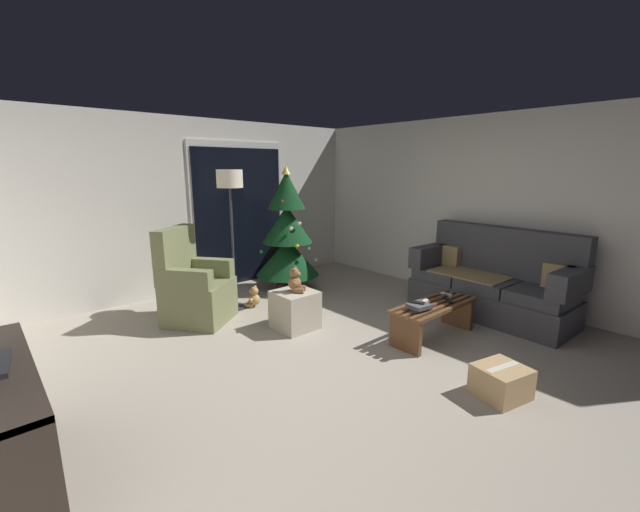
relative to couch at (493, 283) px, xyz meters
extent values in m
plane|color=#9E9384|center=(-2.32, 0.37, -0.40)|extent=(7.00, 7.00, 0.00)
cube|color=silver|center=(-2.32, 3.43, 0.85)|extent=(5.72, 0.12, 2.50)
cube|color=silver|center=(0.54, 0.37, 0.85)|extent=(0.12, 6.00, 2.50)
cube|color=silver|center=(-1.59, 3.36, 0.70)|extent=(1.60, 0.02, 2.20)
cube|color=black|center=(-1.59, 3.34, 0.65)|extent=(1.50, 0.02, 2.10)
cube|color=#3D3D42|center=(-0.07, 0.00, -0.23)|extent=(0.83, 1.93, 0.34)
cube|color=#3D3D42|center=(-0.11, -0.62, 0.01)|extent=(0.70, 0.63, 0.14)
cube|color=#3D3D42|center=(-0.09, 0.00, 0.01)|extent=(0.70, 0.63, 0.14)
cube|color=#3D3D42|center=(-0.06, 0.62, 0.01)|extent=(0.70, 0.63, 0.14)
cube|color=#3D3D42|center=(0.23, -0.01, 0.38)|extent=(0.27, 1.91, 0.60)
cube|color=#3D3D42|center=(-0.10, -0.87, 0.22)|extent=(0.77, 0.23, 0.28)
cube|color=#3D3D42|center=(-0.03, 0.87, 0.22)|extent=(0.77, 0.23, 0.28)
cube|color=#997F51|center=(-0.10, 0.25, 0.09)|extent=(0.63, 0.92, 0.02)
cube|color=#997F51|center=(0.07, -0.71, 0.22)|extent=(0.13, 0.32, 0.28)
cube|color=#997F51|center=(0.12, 0.69, 0.22)|extent=(0.13, 0.32, 0.28)
cube|color=brown|center=(-1.17, -0.11, -0.03)|extent=(1.10, 0.05, 0.04)
cube|color=brown|center=(-1.17, -0.02, -0.03)|extent=(1.10, 0.05, 0.04)
cube|color=brown|center=(-1.17, 0.07, -0.03)|extent=(1.10, 0.05, 0.04)
cube|color=brown|center=(-1.17, 0.15, -0.03)|extent=(1.10, 0.05, 0.04)
cube|color=brown|center=(-1.17, 0.24, -0.03)|extent=(1.10, 0.05, 0.04)
cube|color=brown|center=(-1.66, 0.07, -0.22)|extent=(0.05, 0.36, 0.35)
cube|color=brown|center=(-0.68, 0.07, -0.22)|extent=(0.05, 0.36, 0.35)
cube|color=#ADADB2|center=(-0.82, 0.13, 0.00)|extent=(0.07, 0.16, 0.02)
cube|color=#333338|center=(-0.94, 0.12, 0.00)|extent=(0.16, 0.07, 0.02)
cube|color=silver|center=(-1.23, 0.16, 0.00)|extent=(0.16, 0.09, 0.02)
cube|color=black|center=(-1.00, 0.00, 0.00)|extent=(0.14, 0.15, 0.02)
cube|color=#4C4C51|center=(-1.44, 0.06, 0.00)|extent=(0.23, 0.18, 0.03)
cube|color=#4C4C51|center=(-1.47, 0.06, 0.03)|extent=(0.22, 0.21, 0.04)
cube|color=black|center=(-1.46, 0.09, 0.06)|extent=(0.12, 0.16, 0.01)
cylinder|color=#4C1E19|center=(-1.26, 2.56, -0.35)|extent=(0.36, 0.36, 0.10)
cylinder|color=brown|center=(-1.26, 2.56, -0.24)|extent=(0.08, 0.08, 0.12)
cone|color=#0F3819|center=(-1.26, 2.56, 0.09)|extent=(0.95, 0.95, 0.55)
cone|color=#0F3819|center=(-1.26, 2.56, 0.59)|extent=(0.75, 0.75, 0.55)
cone|color=#0F3819|center=(-1.26, 2.56, 1.09)|extent=(0.55, 0.55, 0.55)
sphere|color=red|center=(-1.42, 2.44, 0.94)|extent=(0.06, 0.06, 0.06)
sphere|color=white|center=(-1.25, 2.28, 0.63)|extent=(0.06, 0.06, 0.06)
sphere|color=#1E8C33|center=(-1.62, 2.72, 0.20)|extent=(0.06, 0.06, 0.06)
sphere|color=white|center=(-1.39, 2.29, 0.57)|extent=(0.06, 0.06, 0.06)
sphere|color=gold|center=(-1.35, 2.21, 0.32)|extent=(0.06, 0.06, 0.06)
sphere|color=red|center=(-1.14, 2.71, 0.93)|extent=(0.06, 0.06, 0.06)
sphere|color=#1E8C33|center=(-1.19, 2.71, 1.05)|extent=(0.06, 0.06, 0.06)
sphere|color=#1E8C33|center=(-1.15, 2.20, 0.25)|extent=(0.06, 0.06, 0.06)
sphere|color=white|center=(-0.95, 2.26, 0.05)|extent=(0.06, 0.06, 0.06)
cone|color=#EAD14C|center=(-1.26, 2.56, 1.37)|extent=(0.14, 0.14, 0.12)
cube|color=olive|center=(-2.86, 2.19, -0.24)|extent=(0.95, 0.95, 0.31)
cube|color=olive|center=(-2.86, 2.19, 0.00)|extent=(0.95, 0.95, 0.18)
cube|color=olive|center=(-3.02, 2.40, 0.41)|extent=(0.64, 0.54, 0.64)
cube|color=olive|center=(-2.62, 2.34, 0.20)|extent=(0.46, 0.55, 0.22)
cube|color=olive|center=(-3.07, 2.00, 0.20)|extent=(0.46, 0.55, 0.22)
cylinder|color=#2D2D30|center=(-2.31, 2.32, -0.39)|extent=(0.28, 0.28, 0.02)
cylinder|color=#2D2D30|center=(-2.31, 2.32, 0.40)|extent=(0.03, 0.03, 1.55)
cylinder|color=beige|center=(-2.31, 2.32, 1.27)|extent=(0.32, 0.32, 0.22)
cube|color=black|center=(-4.82, 0.43, -0.38)|extent=(0.40, 1.40, 0.04)
cube|color=#B2A893|center=(-2.13, 1.27, -0.18)|extent=(0.44, 0.44, 0.44)
cylinder|color=brown|center=(-2.05, 1.25, 0.07)|extent=(0.12, 0.13, 0.06)
cylinder|color=brown|center=(-2.13, 1.19, 0.07)|extent=(0.12, 0.13, 0.06)
sphere|color=brown|center=(-2.13, 1.27, 0.14)|extent=(0.15, 0.15, 0.15)
sphere|color=brown|center=(-2.13, 1.27, 0.26)|extent=(0.11, 0.11, 0.11)
sphere|color=#A37A51|center=(-2.10, 1.23, 0.25)|extent=(0.04, 0.04, 0.04)
sphere|color=brown|center=(-2.10, 1.29, 0.30)|extent=(0.04, 0.04, 0.04)
sphere|color=brown|center=(-2.16, 1.24, 0.30)|extent=(0.04, 0.04, 0.04)
sphere|color=brown|center=(-2.06, 1.29, 0.15)|extent=(0.06, 0.06, 0.06)
sphere|color=brown|center=(-2.17, 1.21, 0.15)|extent=(0.06, 0.06, 0.06)
cylinder|color=tan|center=(-2.17, 2.21, -0.37)|extent=(0.12, 0.13, 0.06)
cylinder|color=tan|center=(-2.09, 2.26, -0.37)|extent=(0.12, 0.13, 0.06)
sphere|color=tan|center=(-2.10, 2.19, -0.30)|extent=(0.15, 0.15, 0.15)
sphere|color=tan|center=(-2.10, 2.19, -0.18)|extent=(0.11, 0.11, 0.11)
sphere|color=tan|center=(-2.12, 2.23, -0.19)|extent=(0.04, 0.04, 0.04)
sphere|color=tan|center=(-2.13, 2.16, -0.13)|extent=(0.04, 0.04, 0.04)
sphere|color=tan|center=(-2.06, 2.21, -0.13)|extent=(0.04, 0.04, 0.04)
sphere|color=tan|center=(-2.17, 2.16, -0.29)|extent=(0.06, 0.06, 0.06)
sphere|color=tan|center=(-2.05, 2.24, -0.29)|extent=(0.06, 0.06, 0.06)
cube|color=tan|center=(-1.75, -0.94, -0.27)|extent=(0.45, 0.43, 0.25)
cube|color=beige|center=(-1.75, -0.94, -0.14)|extent=(0.34, 0.13, 0.00)
camera|label=1|loc=(-4.77, -2.17, 1.41)|focal=22.44mm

